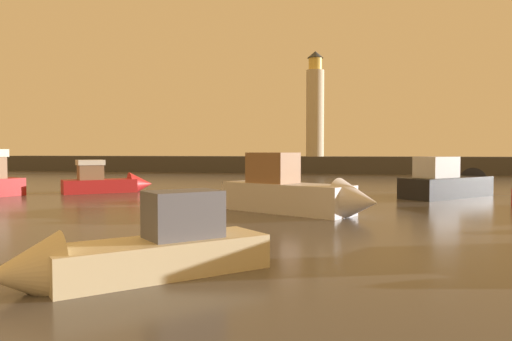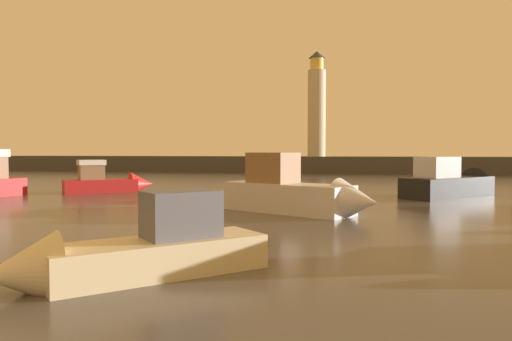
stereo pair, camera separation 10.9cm
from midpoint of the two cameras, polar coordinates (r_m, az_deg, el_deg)
The scene contains 7 objects.
ground_plane at distance 34.30m, azimuth 3.62°, elevation -2.50°, with size 220.00×220.00×0.00m, color #4C4742.
breakwater at distance 64.96m, azimuth 7.81°, elevation 0.68°, with size 93.35×5.05×2.16m, color #423F3D.
lighthouse at distance 65.30m, azimuth 6.86°, elevation 7.40°, with size 2.35×2.35×13.83m.
motorboat_0 at distance 33.22m, azimuth 22.20°, elevation -1.38°, with size 7.20×7.59×2.92m.
motorboat_1 at distance 35.40m, azimuth -16.68°, elevation -1.32°, with size 5.79×5.25×2.62m.
motorboat_2 at distance 11.36m, azimuth -14.83°, elevation -9.32°, with size 5.42×5.49×2.25m.
motorboat_5 at distance 22.45m, azimuth 4.96°, elevation -2.66°, with size 7.79×5.30×3.01m.
Camera 1 is at (5.18, -2.84, 2.85)m, focal length 34.28 mm.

